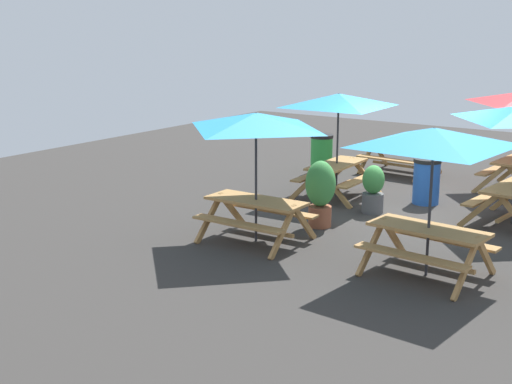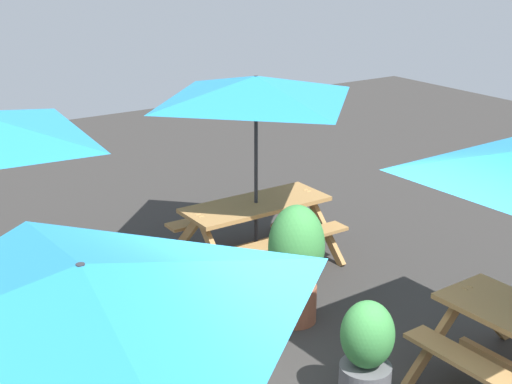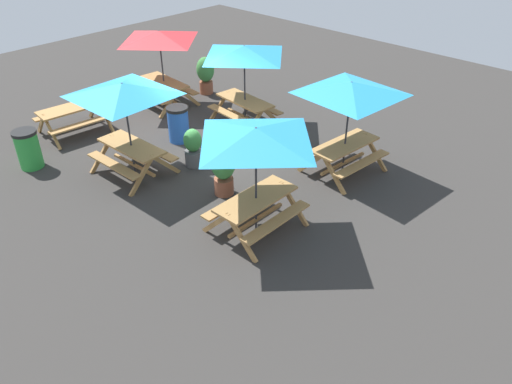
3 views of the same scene
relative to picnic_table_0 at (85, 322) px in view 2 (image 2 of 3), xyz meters
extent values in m
pyramid|color=#268CC6|center=(0.00, 0.00, 0.17)|extent=(2.18, 2.18, 0.28)
cube|color=#A87A44|center=(-3.71, 3.46, -1.25)|extent=(0.71, 1.80, 0.05)
cube|color=#A87A44|center=(-3.16, 3.46, -1.54)|extent=(0.27, 1.80, 0.04)
cube|color=#A87A44|center=(-4.26, 3.45, -1.54)|extent=(0.27, 1.80, 0.04)
cube|color=#A87A44|center=(-3.34, 2.68, -1.62)|extent=(0.80, 0.07, 0.81)
cube|color=#A87A44|center=(-4.07, 2.67, -1.62)|extent=(0.80, 0.07, 0.81)
cube|color=#A87A44|center=(-3.35, 4.24, -1.62)|extent=(0.80, 0.07, 0.81)
cube|color=#A87A44|center=(-4.08, 4.23, -1.62)|extent=(0.80, 0.07, 0.81)
cube|color=#A87A44|center=(-3.71, 3.46, -1.77)|extent=(0.08, 1.56, 0.06)
cylinder|color=#2D2D33|center=(-3.71, 3.46, -0.84)|extent=(0.04, 0.04, 2.30)
pyramid|color=#268CC6|center=(-3.71, 3.46, 0.17)|extent=(2.01, 2.01, 0.28)
cube|color=#A87A44|center=(-3.09, 0.25, -1.54)|extent=(0.42, 1.82, 0.04)
cube|color=#A87A44|center=(-3.21, 1.04, -1.62)|extent=(0.80, 0.13, 0.81)
cube|color=#A87A44|center=(-3.94, 1.10, -1.62)|extent=(0.80, 0.13, 0.81)
cube|color=#A87A44|center=(0.02, 3.30, -1.54)|extent=(1.81, 0.33, 0.04)
cube|color=#A87A44|center=(-0.76, 3.45, -1.62)|extent=(0.09, 0.80, 0.81)
cube|color=#A87A44|center=(-0.79, 4.18, -1.62)|extent=(0.09, 0.80, 0.81)
cylinder|color=#935138|center=(-2.25, 2.98, -1.79)|extent=(0.44, 0.44, 0.40)
ellipsoid|color=#3D8C42|center=(-2.25, 2.98, -1.15)|extent=(0.57, 0.57, 0.88)
ellipsoid|color=#3D8C42|center=(-0.75, 2.60, -1.30)|extent=(0.45, 0.45, 0.59)
camera|label=1|loc=(-13.70, -3.47, 1.85)|focal=50.00mm
camera|label=2|loc=(3.01, -1.00, 1.75)|focal=50.00mm
camera|label=3|loc=(-9.39, 9.46, 4.26)|focal=35.00mm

